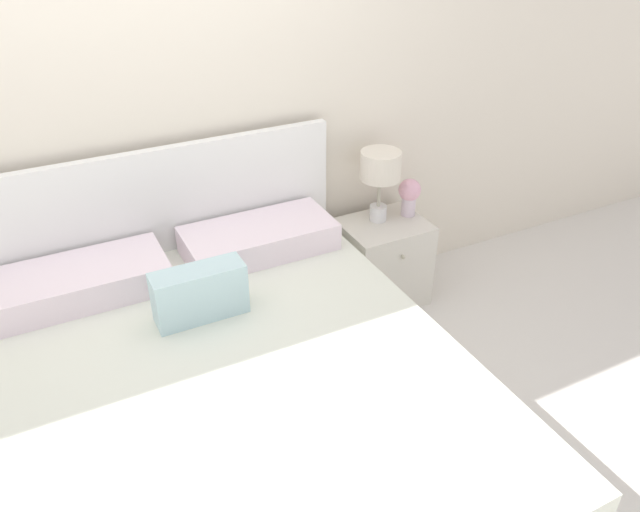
% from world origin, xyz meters
% --- Properties ---
extents(ground_plane, '(12.00, 12.00, 0.00)m').
position_xyz_m(ground_plane, '(0.00, 0.00, 0.00)').
color(ground_plane, silver).
extents(wall_back, '(8.00, 0.06, 2.60)m').
position_xyz_m(wall_back, '(0.00, 0.07, 1.30)').
color(wall_back, silver).
rests_on(wall_back, ground_plane).
extents(bed, '(1.82, 2.14, 1.11)m').
position_xyz_m(bed, '(0.00, -0.99, 0.31)').
color(bed, white).
rests_on(bed, ground_plane).
extents(nightstand, '(0.47, 0.41, 0.51)m').
position_xyz_m(nightstand, '(1.20, -0.21, 0.26)').
color(nightstand, silver).
rests_on(nightstand, ground_plane).
extents(table_lamp, '(0.22, 0.22, 0.41)m').
position_xyz_m(table_lamp, '(1.19, -0.16, 0.82)').
color(table_lamp, white).
rests_on(table_lamp, nightstand).
extents(flower_vase, '(0.13, 0.13, 0.22)m').
position_xyz_m(flower_vase, '(1.38, -0.18, 0.64)').
color(flower_vase, silver).
rests_on(flower_vase, nightstand).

